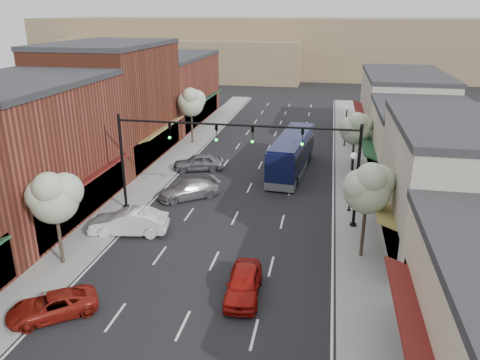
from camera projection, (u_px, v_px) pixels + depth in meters
The scene contains 27 objects.
ground at pixel (205, 279), 25.05m from camera, with size 160.00×160.00×0.00m, color black.
sidewalk_left at pixel (169, 164), 43.59m from camera, with size 2.80×73.00×0.15m, color gray.
sidewalk_right at pixel (353, 175), 40.63m from camera, with size 2.80×73.00×0.15m, color gray.
curb_left at pixel (183, 165), 43.34m from camera, with size 0.25×73.00×0.17m, color gray.
curb_right at pixel (337, 174), 40.87m from camera, with size 0.25×73.00×0.17m, color gray.
bldg_left_midnear at pixel (22, 151), 31.51m from camera, with size 10.14×14.10×9.40m.
bldg_left_midfar at pixel (112, 102), 44.19m from camera, with size 10.14×14.10×10.90m.
bldg_left_far at pixel (169, 89), 59.38m from camera, with size 10.14×18.10×8.40m.
bldg_right_midnear at pixel (461, 189), 26.84m from camera, with size 9.14×12.10×7.90m.
bldg_right_midfar at pixel (423, 146), 38.18m from camera, with size 9.14×12.10×6.40m.
bldg_right_far at pixel (401, 107), 50.94m from camera, with size 9.14×16.10×7.40m.
hill_far at pixel (306, 46), 106.11m from camera, with size 120.00×30.00×12.00m, color #7A6647.
hill_near at pixel (185, 58), 100.12m from camera, with size 50.00×20.00×8.00m, color #7A6647.
signal_mast_right at pixel (321, 159), 29.87m from camera, with size 8.22×0.46×7.00m.
signal_mast_left at pixel (154, 150), 31.85m from camera, with size 8.22×0.46×7.00m.
tree_right_near at pixel (368, 186), 25.70m from camera, with size 2.85×2.65×5.95m.
tree_right_far at pixel (356, 128), 40.64m from camera, with size 2.85×2.65×5.43m.
tree_left_near at pixel (54, 196), 25.02m from camera, with size 2.85×2.65×5.69m.
tree_left_far at pixel (191, 102), 48.89m from camera, with size 2.85×2.65×6.13m.
lamp_post_near at pixel (352, 173), 32.35m from camera, with size 0.44×0.44×4.44m.
lamp_post_far at pixel (346, 119), 48.51m from camera, with size 0.44×0.44×4.44m.
coach_bus at pixel (292, 153), 41.10m from camera, with size 3.42×11.11×3.35m.
red_hatchback at pixel (244, 283), 23.37m from camera, with size 1.68×4.18×1.42m, color #9A100B.
parked_car_a at pixel (52, 306), 21.85m from camera, with size 1.88×4.08×1.13m, color maroon.
parked_car_b at pixel (129, 222), 29.93m from camera, with size 1.73×4.96×1.63m, color silver.
parked_car_c at pixel (189, 190), 35.72m from camera, with size 1.92×4.71×1.37m, color gray.
parked_car_d at pixel (198, 162), 41.94m from camera, with size 1.78×4.43×1.51m, color #5C5F64.
Camera 1 is at (5.91, -21.00, 13.55)m, focal length 35.00 mm.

